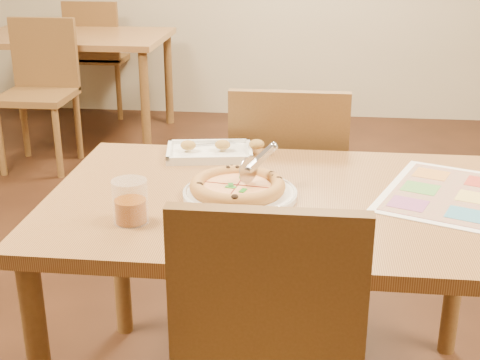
# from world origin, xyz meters

# --- Properties ---
(dining_table) EXTENTS (1.30, 0.85, 0.72)m
(dining_table) POSITION_xyz_m (0.00, 0.00, 0.63)
(dining_table) COLOR olive
(dining_table) RESTS_ON ground
(chair_far) EXTENTS (0.42, 0.42, 0.47)m
(chair_far) POSITION_xyz_m (-0.00, 0.60, 0.57)
(chair_far) COLOR brown
(chair_far) RESTS_ON ground
(bg_table) EXTENTS (1.30, 0.85, 0.72)m
(bg_table) POSITION_xyz_m (-1.60, 2.80, 0.63)
(bg_table) COLOR olive
(bg_table) RESTS_ON ground
(bg_chair_near) EXTENTS (0.42, 0.42, 0.47)m
(bg_chair_near) POSITION_xyz_m (-1.60, 2.20, 0.57)
(bg_chair_near) COLOR brown
(bg_chair_near) RESTS_ON ground
(bg_chair_far) EXTENTS (0.42, 0.42, 0.47)m
(bg_chair_far) POSITION_xyz_m (-1.60, 3.30, 0.57)
(bg_chair_far) COLOR brown
(bg_chair_far) RESTS_ON ground
(plate) EXTENTS (0.34, 0.34, 0.02)m
(plate) POSITION_xyz_m (-0.11, -0.01, 0.73)
(plate) COLOR white
(plate) RESTS_ON dining_table
(pizza) EXTENTS (0.27, 0.27, 0.04)m
(pizza) POSITION_xyz_m (-0.12, -0.01, 0.75)
(pizza) COLOR #CF9146
(pizza) RESTS_ON plate
(pizza_cutter) EXTENTS (0.09, 0.13, 0.09)m
(pizza_cutter) POSITION_xyz_m (-0.07, 0.04, 0.81)
(pizza_cutter) COLOR silver
(pizza_cutter) RESTS_ON pizza
(appetizer_tray) EXTENTS (0.33, 0.23, 0.05)m
(appetizer_tray) POSITION_xyz_m (-0.24, 0.33, 0.73)
(appetizer_tray) COLOR white
(appetizer_tray) RESTS_ON dining_table
(glass_tumbler) EXTENTS (0.09, 0.09, 0.11)m
(glass_tumbler) POSITION_xyz_m (-0.37, -0.21, 0.77)
(glass_tumbler) COLOR #863F0A
(glass_tumbler) RESTS_ON dining_table
(menu) EXTENTS (0.47, 0.55, 0.00)m
(menu) POSITION_xyz_m (0.47, 0.07, 0.72)
(menu) COLOR white
(menu) RESTS_ON dining_table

